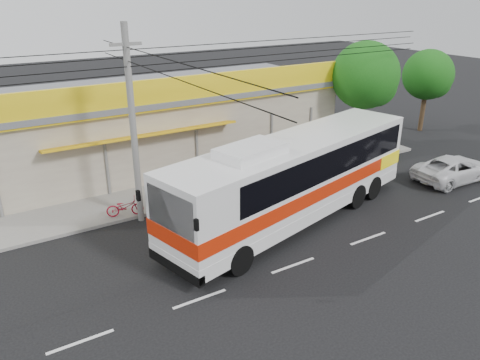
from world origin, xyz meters
The scene contains 10 objects.
ground centered at (0.00, 0.00, 0.00)m, with size 120.00×120.00×0.00m, color black.
sidewalk centered at (0.00, 6.00, 0.07)m, with size 30.00×3.20×0.15m, color slate.
lane_markings centered at (0.00, -2.50, 0.00)m, with size 50.00×0.12×0.01m, color silver, non-canonical shape.
storefront_building centered at (-0.01, 11.54, 2.30)m, with size 22.60×9.20×5.70m.
coach_bus centered at (2.53, 0.59, 2.27)m, with size 14.04×6.11×4.24m.
motorbike_red centered at (-4.14, 4.70, 0.59)m, with size 0.59×1.68×0.88m, color maroon.
white_car centered at (12.81, -0.23, 0.68)m, with size 2.26×4.90×1.36m, color silver.
utility_pole centered at (-3.59, 4.20, 7.14)m, with size 34.00×14.00×8.66m.
tree_near centered at (12.36, 6.35, 4.71)m, with size 4.19×4.19×6.95m.
tree_far centered at (19.54, 7.23, 4.01)m, with size 3.57×3.57×5.92m.
Camera 1 is at (-9.75, -14.49, 9.81)m, focal length 35.00 mm.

